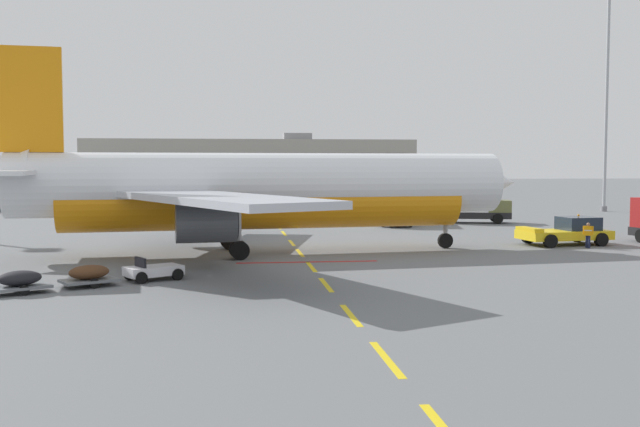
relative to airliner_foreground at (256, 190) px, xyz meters
The scene contains 11 objects.
ground 28.44m from the airliner_foreground, 28.87° to the left, with size 400.00×400.00×0.00m, color slate.
apron_paint_markings 10.54m from the airliner_foreground, 74.16° to the left, with size 8.00×91.88×0.01m.
airliner_foreground is the anchor object (origin of this frame).
pushback_tug 21.64m from the airliner_foreground, ahead, with size 6.31×3.78×2.08m.
airliner_mid_left 54.98m from the airliner_foreground, 113.53° to the left, with size 26.31×26.29×9.26m.
catering_truck 24.20m from the airliner_foreground, 56.29° to the left, with size 3.66×7.32×3.14m.
ground_power_truck 29.88m from the airliner_foreground, 45.82° to the left, with size 7.37×4.00×3.14m.
baggage_train 15.71m from the airliner_foreground, 127.34° to the right, with size 10.84×6.94×1.14m.
ground_crew_worker 21.92m from the airliner_foreground, ahead, with size 0.54×0.49×1.68m.
apron_light_mast_far 56.13m from the airliner_foreground, 40.44° to the left, with size 1.80×1.80×26.28m.
terminal_satellite 114.99m from the airliner_foreground, 88.38° to the left, with size 67.79×22.20×12.08m.
Camera 1 is at (13.53, -19.34, 5.55)m, focal length 41.68 mm.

